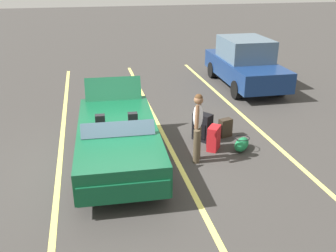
{
  "coord_description": "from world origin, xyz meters",
  "views": [
    {
      "loc": [
        7.68,
        -0.56,
        4.18
      ],
      "look_at": [
        -0.2,
        1.21,
        0.75
      ],
      "focal_mm": 39.58,
      "sensor_mm": 36.0,
      "label": 1
    }
  ],
  "objects_px": {
    "duffel_bag": "(242,144)",
    "parked_sedan_near": "(245,63)",
    "convertible_car": "(119,144)",
    "suitcase_medium_bright": "(214,138)",
    "traveler_person": "(198,124)",
    "suitcase_large_black": "(202,127)",
    "suitcase_small_carryon": "(225,128)"
  },
  "relations": [
    {
      "from": "traveler_person",
      "to": "parked_sedan_near",
      "type": "bearing_deg",
      "value": -98.56
    },
    {
      "from": "suitcase_large_black",
      "to": "duffel_bag",
      "type": "distance_m",
      "value": 1.13
    },
    {
      "from": "duffel_bag",
      "to": "parked_sedan_near",
      "type": "distance_m",
      "value": 5.72
    },
    {
      "from": "parked_sedan_near",
      "to": "convertible_car",
      "type": "bearing_deg",
      "value": -43.15
    },
    {
      "from": "suitcase_large_black",
      "to": "suitcase_medium_bright",
      "type": "distance_m",
      "value": 0.61
    },
    {
      "from": "parked_sedan_near",
      "to": "suitcase_large_black",
      "type": "bearing_deg",
      "value": -33.36
    },
    {
      "from": "parked_sedan_near",
      "to": "suitcase_small_carryon",
      "type": "bearing_deg",
      "value": -27.45
    },
    {
      "from": "suitcase_medium_bright",
      "to": "suitcase_large_black",
      "type": "bearing_deg",
      "value": -44.02
    },
    {
      "from": "traveler_person",
      "to": "parked_sedan_near",
      "type": "height_order",
      "value": "parked_sedan_near"
    },
    {
      "from": "convertible_car",
      "to": "traveler_person",
      "type": "relative_size",
      "value": 2.58
    },
    {
      "from": "suitcase_small_carryon",
      "to": "parked_sedan_near",
      "type": "xyz_separation_m",
      "value": [
        -4.33,
        2.38,
        0.64
      ]
    },
    {
      "from": "suitcase_medium_bright",
      "to": "duffel_bag",
      "type": "distance_m",
      "value": 0.72
    },
    {
      "from": "duffel_bag",
      "to": "parked_sedan_near",
      "type": "xyz_separation_m",
      "value": [
        -5.19,
        2.27,
        0.73
      ]
    },
    {
      "from": "convertible_car",
      "to": "traveler_person",
      "type": "xyz_separation_m",
      "value": [
        0.06,
        1.81,
        0.34
      ]
    },
    {
      "from": "suitcase_medium_bright",
      "to": "traveler_person",
      "type": "height_order",
      "value": "traveler_person"
    },
    {
      "from": "duffel_bag",
      "to": "suitcase_medium_bright",
      "type": "bearing_deg",
      "value": -104.68
    },
    {
      "from": "convertible_car",
      "to": "suitcase_medium_bright",
      "type": "bearing_deg",
      "value": 102.45
    },
    {
      "from": "suitcase_medium_bright",
      "to": "suitcase_small_carryon",
      "type": "relative_size",
      "value": 1.24
    },
    {
      "from": "duffel_bag",
      "to": "parked_sedan_near",
      "type": "height_order",
      "value": "parked_sedan_near"
    },
    {
      "from": "duffel_bag",
      "to": "suitcase_small_carryon",
      "type": "bearing_deg",
      "value": -172.68
    },
    {
      "from": "suitcase_large_black",
      "to": "parked_sedan_near",
      "type": "xyz_separation_m",
      "value": [
        -4.41,
        3.06,
        0.52
      ]
    },
    {
      "from": "suitcase_small_carryon",
      "to": "duffel_bag",
      "type": "height_order",
      "value": "suitcase_small_carryon"
    },
    {
      "from": "convertible_car",
      "to": "duffel_bag",
      "type": "height_order",
      "value": "convertible_car"
    },
    {
      "from": "suitcase_medium_bright",
      "to": "traveler_person",
      "type": "xyz_separation_m",
      "value": [
        0.47,
        -0.57,
        0.62
      ]
    },
    {
      "from": "convertible_car",
      "to": "duffel_bag",
      "type": "distance_m",
      "value": 3.11
    },
    {
      "from": "suitcase_medium_bright",
      "to": "parked_sedan_near",
      "type": "bearing_deg",
      "value": -84.56
    },
    {
      "from": "parked_sedan_near",
      "to": "traveler_person",
      "type": "bearing_deg",
      "value": -31.37
    },
    {
      "from": "suitcase_medium_bright",
      "to": "duffel_bag",
      "type": "xyz_separation_m",
      "value": [
        0.18,
        0.68,
        -0.15
      ]
    },
    {
      "from": "suitcase_large_black",
      "to": "parked_sedan_near",
      "type": "height_order",
      "value": "parked_sedan_near"
    },
    {
      "from": "duffel_bag",
      "to": "parked_sedan_near",
      "type": "bearing_deg",
      "value": 156.37
    },
    {
      "from": "convertible_car",
      "to": "suitcase_large_black",
      "type": "xyz_separation_m",
      "value": [
        -1.01,
        2.28,
        -0.22
      ]
    },
    {
      "from": "convertible_car",
      "to": "suitcase_medium_bright",
      "type": "distance_m",
      "value": 2.44
    }
  ]
}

